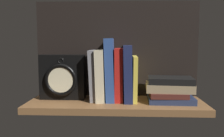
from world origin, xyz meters
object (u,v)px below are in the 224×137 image
book_yellow_seinlanguage (135,78)px  framed_clock (62,77)px  book_navy_bierce (128,73)px  book_stack_side (170,90)px  book_gray_chess (93,75)px  book_blue_modern (110,70)px  book_red_requiem (119,74)px  book_cream_twain (101,75)px

book_yellow_seinlanguage → framed_clock: bearing=179.8°
book_navy_bierce → book_stack_side: bearing=-8.2°
book_gray_chess → book_navy_bierce: bearing=0.0°
book_blue_modern → book_gray_chess: bearing=-180.0°
book_red_requiem → book_navy_bierce: 3.57cm
book_yellow_seinlanguage → framed_clock: 29.09cm
book_gray_chess → book_stack_side: bearing=-4.5°
book_blue_modern → book_navy_bierce: 7.20cm
book_blue_modern → book_yellow_seinlanguage: size_ratio=1.39×
book_blue_modern → book_red_requiem: 4.03cm
book_blue_modern → book_stack_side: bearing=-5.7°
book_gray_chess → book_red_requiem: (10.24, 0.00, 0.36)cm
book_blue_modern → book_stack_side: (23.27, -2.33, -7.44)cm
framed_clock → book_red_requiem: bearing=-0.3°
book_cream_twain → book_blue_modern: size_ratio=0.82×
book_red_requiem → book_yellow_seinlanguage: book_red_requiem is taller
book_gray_chess → book_stack_side: 30.48cm
book_gray_chess → book_yellow_seinlanguage: size_ratio=1.14×
book_yellow_seinlanguage → framed_clock: (-29.09, 0.10, 0.12)cm
book_gray_chess → book_red_requiem: bearing=0.0°
book_red_requiem → framed_clock: size_ratio=1.14×
book_gray_chess → framed_clock: (-12.57, 0.10, -1.07)cm
book_blue_modern → book_navy_bierce: (7.08, 0.00, -1.32)cm
book_navy_bierce → book_cream_twain: bearing=180.0°
book_blue_modern → book_navy_bierce: book_blue_modern is taller
framed_clock → book_stack_side: framed_clock is taller
book_gray_chess → book_navy_bierce: (13.76, 0.00, 0.94)cm
book_navy_bierce → book_yellow_seinlanguage: size_ratio=1.24×
book_blue_modern → book_yellow_seinlanguage: bearing=0.0°
book_blue_modern → framed_clock: size_ratio=1.35×
book_gray_chess → book_stack_side: (29.95, -2.33, -5.18)cm
book_gray_chess → book_cream_twain: book_cream_twain is taller
book_cream_twain → book_red_requiem: bearing=0.0°
book_yellow_seinlanguage → book_stack_side: 14.20cm
book_navy_bierce → book_stack_side: (16.19, -2.33, -6.12)cm
book_cream_twain → book_blue_modern: (3.66, 0.00, 2.18)cm
book_blue_modern → book_stack_side: size_ratio=1.31×
book_gray_chess → book_blue_modern: size_ratio=0.82×
book_red_requiem → framed_clock: 22.86cm
book_red_requiem → book_cream_twain: bearing=180.0°
framed_clock → book_stack_side: size_ratio=0.97×
book_gray_chess → book_yellow_seinlanguage: bearing=0.0°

